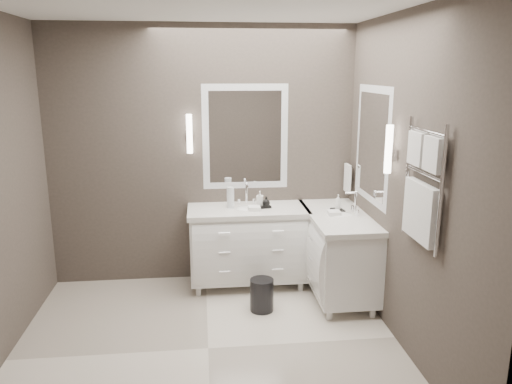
{
  "coord_description": "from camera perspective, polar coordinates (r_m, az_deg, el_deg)",
  "views": [
    {
      "loc": [
        -0.01,
        -3.71,
        2.24
      ],
      "look_at": [
        0.48,
        0.7,
        1.15
      ],
      "focal_mm": 35.0,
      "sensor_mm": 36.0,
      "label": 1
    }
  ],
  "objects": [
    {
      "name": "ceiling",
      "position": [
        3.74,
        -6.5,
        20.89
      ],
      "size": [
        3.2,
        3.0,
        0.01
      ],
      "primitive_type": "cube",
      "color": "white",
      "rests_on": "wall_back"
    },
    {
      "name": "vanity_right",
      "position": [
        5.11,
        9.31,
        -6.44
      ],
      "size": [
        0.59,
        1.24,
        0.97
      ],
      "color": "white",
      "rests_on": "floor"
    },
    {
      "name": "amenity_tray_right",
      "position": [
        5.1,
        9.31,
        -2.07
      ],
      "size": [
        0.13,
        0.16,
        0.02
      ],
      "primitive_type": "cube",
      "rotation": [
        0.0,
        0.0,
        0.15
      ],
      "color": "black",
      "rests_on": "vanity_right"
    },
    {
      "name": "amenity_tray_back",
      "position": [
        5.17,
        0.8,
        -1.65
      ],
      "size": [
        0.17,
        0.14,
        0.02
      ],
      "primitive_type": "cube",
      "rotation": [
        0.0,
        0.0,
        0.22
      ],
      "color": "black",
      "rests_on": "vanity_back"
    },
    {
      "name": "soap_bottle_a",
      "position": [
        5.16,
        0.44,
        -0.69
      ],
      "size": [
        0.08,
        0.08,
        0.15
      ],
      "primitive_type": "imported",
      "rotation": [
        0.0,
        0.0,
        -0.23
      ],
      "color": "white",
      "rests_on": "amenity_tray_back"
    },
    {
      "name": "mirror_right",
      "position": [
        4.84,
        13.13,
        5.26
      ],
      "size": [
        0.02,
        0.9,
        1.1
      ],
      "color": "white",
      "rests_on": "wall_right"
    },
    {
      "name": "soap_bottle_c",
      "position": [
        5.07,
        9.35,
        -1.12
      ],
      "size": [
        0.06,
        0.06,
        0.15
      ],
      "primitive_type": "imported",
      "rotation": [
        0.0,
        0.0,
        -0.05
      ],
      "color": "white",
      "rests_on": "amenity_tray_right"
    },
    {
      "name": "towel_bar_corner",
      "position": [
        5.42,
        10.43,
        1.63
      ],
      "size": [
        0.03,
        0.22,
        0.3
      ],
      "color": "white",
      "rests_on": "wall_right"
    },
    {
      "name": "soap_bottle_b",
      "position": [
        5.13,
        1.17,
        -1.07
      ],
      "size": [
        0.1,
        0.1,
        0.1
      ],
      "primitive_type": "imported",
      "rotation": [
        0.0,
        0.0,
        0.26
      ],
      "color": "black",
      "rests_on": "amenity_tray_back"
    },
    {
      "name": "wall_front",
      "position": [
        2.38,
        -5.59,
        -8.17
      ],
      "size": [
        3.2,
        0.01,
        2.7
      ],
      "primitive_type": "cube",
      "color": "#443C36",
      "rests_on": "floor"
    },
    {
      "name": "mirror_back",
      "position": [
        5.27,
        -1.23,
        6.29
      ],
      "size": [
        0.9,
        0.02,
        1.1
      ],
      "color": "white",
      "rests_on": "wall_back"
    },
    {
      "name": "towel_ladder",
      "position": [
        3.76,
        18.45,
        0.08
      ],
      "size": [
        0.06,
        0.58,
        0.9
      ],
      "color": "white",
      "rests_on": "wall_right"
    },
    {
      "name": "sconce_right",
      "position": [
        4.27,
        14.92,
        4.65
      ],
      "size": [
        0.06,
        0.06,
        0.4
      ],
      "color": "white",
      "rests_on": "wall_right"
    },
    {
      "name": "wall_back",
      "position": [
        5.29,
        -6.11,
        4.06
      ],
      "size": [
        3.2,
        0.01,
        2.7
      ],
      "primitive_type": "cube",
      "color": "#443C36",
      "rests_on": "floor"
    },
    {
      "name": "waste_bin",
      "position": [
        4.84,
        0.66,
        -11.68
      ],
      "size": [
        0.24,
        0.24,
        0.31
      ],
      "primitive_type": "cylinder",
      "rotation": [
        0.0,
        0.0,
        -0.08
      ],
      "color": "black",
      "rests_on": "floor"
    },
    {
      "name": "sconce_back",
      "position": [
        5.18,
        -7.61,
        6.52
      ],
      "size": [
        0.06,
        0.06,
        0.4
      ],
      "color": "white",
      "rests_on": "wall_back"
    },
    {
      "name": "vanity_back",
      "position": [
        5.26,
        -0.91,
        -5.67
      ],
      "size": [
        1.24,
        0.59,
        0.97
      ],
      "color": "white",
      "rests_on": "floor"
    },
    {
      "name": "wall_right",
      "position": [
        4.15,
        16.82,
        0.84
      ],
      "size": [
        0.01,
        3.0,
        2.7
      ],
      "primitive_type": "cube",
      "color": "#443C36",
      "rests_on": "floor"
    },
    {
      "name": "floor",
      "position": [
        4.34,
        -5.48,
        -17.41
      ],
      "size": [
        3.2,
        3.0,
        0.01
      ],
      "primitive_type": "cube",
      "color": "silver",
      "rests_on": "ground"
    },
    {
      "name": "water_bottle",
      "position": [
        5.14,
        -2.93,
        -0.64
      ],
      "size": [
        0.09,
        0.09,
        0.22
      ],
      "primitive_type": "cylinder",
      "rotation": [
        0.0,
        0.0,
        -0.16
      ],
      "color": "silver",
      "rests_on": "vanity_back"
    }
  ]
}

